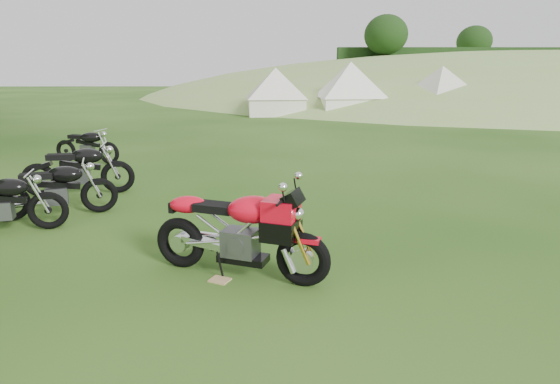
{
  "coord_description": "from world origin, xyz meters",
  "views": [
    {
      "loc": [
        0.21,
        -5.52,
        2.48
      ],
      "look_at": [
        0.26,
        0.4,
        0.9
      ],
      "focal_mm": 30.0,
      "sensor_mm": 36.0,
      "label": 1
    }
  ],
  "objects_px": {
    "vintage_moto_c": "(78,168)",
    "tent_right": "(441,91)",
    "tent_left": "(276,91)",
    "tent_mid": "(350,89)",
    "plywood_board": "(220,280)",
    "sport_motorcycle": "(238,225)",
    "caravan": "(504,96)",
    "vintage_moto_d": "(87,145)",
    "vintage_moto_a": "(55,188)"
  },
  "relations": [
    {
      "from": "vintage_moto_d",
      "to": "tent_left",
      "type": "distance_m",
      "value": 14.2
    },
    {
      "from": "vintage_moto_a",
      "to": "vintage_moto_d",
      "type": "distance_m",
      "value": 4.87
    },
    {
      "from": "vintage_moto_a",
      "to": "caravan",
      "type": "relative_size",
      "value": 0.47
    },
    {
      "from": "tent_right",
      "to": "vintage_moto_c",
      "type": "bearing_deg",
      "value": -148.71
    },
    {
      "from": "plywood_board",
      "to": "vintage_moto_a",
      "type": "xyz_separation_m",
      "value": [
        -3.07,
        2.53,
        0.5
      ]
    },
    {
      "from": "tent_mid",
      "to": "tent_right",
      "type": "relative_size",
      "value": 1.05
    },
    {
      "from": "vintage_moto_a",
      "to": "vintage_moto_c",
      "type": "relative_size",
      "value": 0.93
    },
    {
      "from": "tent_mid",
      "to": "tent_right",
      "type": "bearing_deg",
      "value": -7.92
    },
    {
      "from": "tent_left",
      "to": "tent_mid",
      "type": "distance_m",
      "value": 3.97
    },
    {
      "from": "plywood_board",
      "to": "tent_mid",
      "type": "bearing_deg",
      "value": 77.09
    },
    {
      "from": "sport_motorcycle",
      "to": "vintage_moto_a",
      "type": "height_order",
      "value": "sport_motorcycle"
    },
    {
      "from": "tent_left",
      "to": "tent_mid",
      "type": "height_order",
      "value": "tent_mid"
    },
    {
      "from": "sport_motorcycle",
      "to": "vintage_moto_c",
      "type": "relative_size",
      "value": 1.05
    },
    {
      "from": "plywood_board",
      "to": "tent_right",
      "type": "relative_size",
      "value": 0.08
    },
    {
      "from": "tent_right",
      "to": "caravan",
      "type": "distance_m",
      "value": 4.34
    },
    {
      "from": "plywood_board",
      "to": "sport_motorcycle",
      "type": "bearing_deg",
      "value": 33.33
    },
    {
      "from": "plywood_board",
      "to": "tent_right",
      "type": "bearing_deg",
      "value": 64.75
    },
    {
      "from": "plywood_board",
      "to": "caravan",
      "type": "distance_m",
      "value": 25.26
    },
    {
      "from": "sport_motorcycle",
      "to": "vintage_moto_a",
      "type": "bearing_deg",
      "value": 163.94
    },
    {
      "from": "vintage_moto_a",
      "to": "vintage_moto_c",
      "type": "height_order",
      "value": "vintage_moto_c"
    },
    {
      "from": "vintage_moto_d",
      "to": "tent_mid",
      "type": "height_order",
      "value": "tent_mid"
    },
    {
      "from": "caravan",
      "to": "plywood_board",
      "type": "bearing_deg",
      "value": -129.15
    },
    {
      "from": "vintage_moto_d",
      "to": "vintage_moto_a",
      "type": "bearing_deg",
      "value": -59.59
    },
    {
      "from": "plywood_board",
      "to": "caravan",
      "type": "relative_size",
      "value": 0.06
    },
    {
      "from": "sport_motorcycle",
      "to": "tent_mid",
      "type": "xyz_separation_m",
      "value": [
        4.41,
        20.08,
        0.71
      ]
    },
    {
      "from": "vintage_moto_d",
      "to": "sport_motorcycle",
      "type": "bearing_deg",
      "value": -42.04
    },
    {
      "from": "sport_motorcycle",
      "to": "vintage_moto_a",
      "type": "relative_size",
      "value": 1.12
    },
    {
      "from": "vintage_moto_c",
      "to": "tent_right",
      "type": "distance_m",
      "value": 20.36
    },
    {
      "from": "tent_left",
      "to": "tent_mid",
      "type": "bearing_deg",
      "value": -8.44
    },
    {
      "from": "sport_motorcycle",
      "to": "vintage_moto_c",
      "type": "height_order",
      "value": "sport_motorcycle"
    },
    {
      "from": "tent_mid",
      "to": "tent_right",
      "type": "xyz_separation_m",
      "value": [
        4.75,
        -0.32,
        -0.06
      ]
    },
    {
      "from": "vintage_moto_a",
      "to": "vintage_moto_d",
      "type": "relative_size",
      "value": 1.05
    },
    {
      "from": "plywood_board",
      "to": "tent_mid",
      "type": "height_order",
      "value": "tent_mid"
    },
    {
      "from": "vintage_moto_c",
      "to": "vintage_moto_d",
      "type": "xyz_separation_m",
      "value": [
        -1.11,
        3.26,
        -0.06
      ]
    },
    {
      "from": "vintage_moto_a",
      "to": "tent_mid",
      "type": "distance_m",
      "value": 19.32
    },
    {
      "from": "vintage_moto_a",
      "to": "tent_right",
      "type": "height_order",
      "value": "tent_right"
    },
    {
      "from": "plywood_board",
      "to": "vintage_moto_c",
      "type": "distance_m",
      "value": 5.17
    },
    {
      "from": "tent_left",
      "to": "sport_motorcycle",
      "type": "bearing_deg",
      "value": -96.01
    },
    {
      "from": "vintage_moto_a",
      "to": "vintage_moto_d",
      "type": "bearing_deg",
      "value": 86.08
    },
    {
      "from": "sport_motorcycle",
      "to": "caravan",
      "type": "xyz_separation_m",
      "value": [
        13.24,
        21.21,
        0.31
      ]
    },
    {
      "from": "sport_motorcycle",
      "to": "vintage_moto_c",
      "type": "distance_m",
      "value": 5.18
    },
    {
      "from": "sport_motorcycle",
      "to": "tent_mid",
      "type": "relative_size",
      "value": 0.69
    },
    {
      "from": "vintage_moto_a",
      "to": "vintage_moto_d",
      "type": "height_order",
      "value": "vintage_moto_a"
    },
    {
      "from": "tent_left",
      "to": "tent_right",
      "type": "distance_m",
      "value": 8.73
    },
    {
      "from": "vintage_moto_a",
      "to": "tent_left",
      "type": "bearing_deg",
      "value": 58.84
    },
    {
      "from": "vintage_moto_a",
      "to": "caravan",
      "type": "height_order",
      "value": "caravan"
    },
    {
      "from": "sport_motorcycle",
      "to": "caravan",
      "type": "relative_size",
      "value": 0.53
    },
    {
      "from": "plywood_board",
      "to": "vintage_moto_a",
      "type": "relative_size",
      "value": 0.12
    },
    {
      "from": "tent_right",
      "to": "caravan",
      "type": "height_order",
      "value": "tent_right"
    },
    {
      "from": "vintage_moto_c",
      "to": "vintage_moto_d",
      "type": "height_order",
      "value": "vintage_moto_c"
    }
  ]
}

